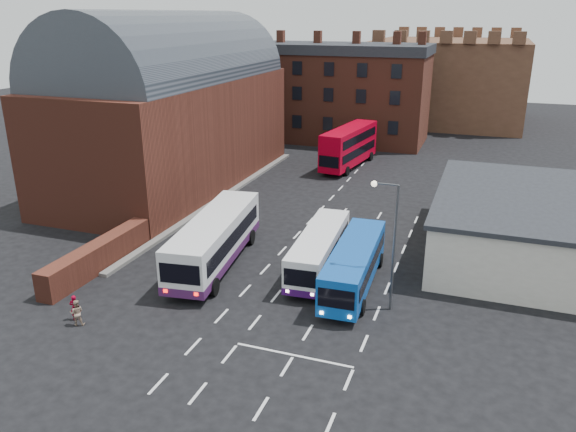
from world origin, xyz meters
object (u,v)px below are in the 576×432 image
(bus_white_inbound, at_px, (319,248))
(bus_red_double, at_px, (349,146))
(street_lamp, at_px, (390,235))
(pedestrian_red, at_px, (75,308))
(bus_blue, at_px, (354,263))
(pedestrian_beige, at_px, (77,313))
(bus_white_outbound, at_px, (215,237))

(bus_white_inbound, relative_size, bus_red_double, 0.88)
(bus_red_double, bearing_deg, bus_white_inbound, 107.68)
(street_lamp, distance_m, pedestrian_red, 17.49)
(bus_white_inbound, height_order, bus_blue, bus_blue)
(pedestrian_red, bearing_deg, bus_blue, -171.82)
(pedestrian_beige, bearing_deg, bus_red_double, -126.97)
(bus_blue, height_order, bus_red_double, bus_red_double)
(pedestrian_red, bearing_deg, pedestrian_beige, 111.77)
(bus_white_inbound, bearing_deg, bus_red_double, -83.74)
(street_lamp, bearing_deg, bus_white_inbound, 144.56)
(street_lamp, bearing_deg, pedestrian_beige, -154.07)
(bus_white_outbound, bearing_deg, street_lamp, -18.08)
(bus_blue, relative_size, street_lamp, 1.33)
(bus_white_inbound, bearing_deg, bus_blue, 145.59)
(bus_white_inbound, bearing_deg, street_lamp, 140.87)
(bus_white_inbound, distance_m, bus_blue, 3.13)
(bus_red_double, distance_m, pedestrian_red, 37.17)
(pedestrian_beige, bearing_deg, bus_blue, -172.36)
(bus_white_outbound, height_order, bus_white_inbound, bus_white_outbound)
(bus_white_outbound, height_order, street_lamp, street_lamp)
(bus_red_double, distance_m, street_lamp, 31.31)
(bus_red_double, height_order, pedestrian_red, bus_red_double)
(street_lamp, bearing_deg, bus_red_double, 107.93)
(bus_white_inbound, height_order, pedestrian_red, bus_white_inbound)
(street_lamp, distance_m, pedestrian_beige, 17.25)
(bus_white_outbound, distance_m, street_lamp, 12.18)
(bus_blue, height_order, pedestrian_beige, bus_blue)
(bus_white_inbound, height_order, street_lamp, street_lamp)
(bus_blue, xyz_separation_m, bus_red_double, (-7.28, 27.74, 0.69))
(bus_white_inbound, height_order, bus_red_double, bus_red_double)
(bus_red_double, xyz_separation_m, pedestrian_beige, (-5.53, -37.08, -1.54))
(bus_blue, bearing_deg, bus_white_inbound, -33.14)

